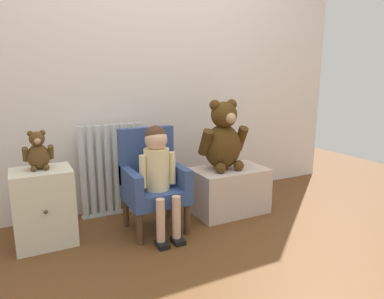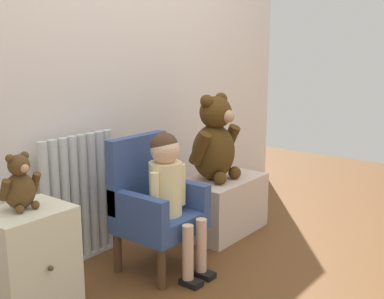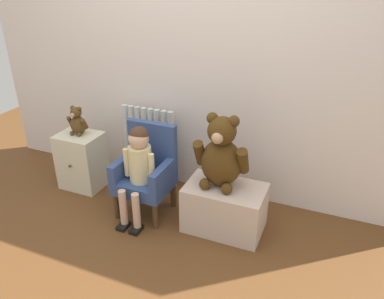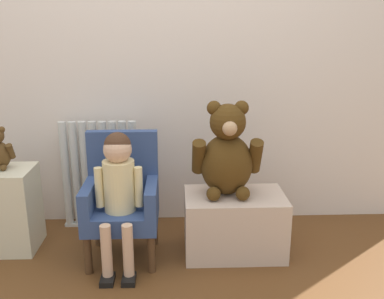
% 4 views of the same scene
% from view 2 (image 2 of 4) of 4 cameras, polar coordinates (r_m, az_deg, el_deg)
% --- Properties ---
extents(ground_plane, '(6.00, 6.00, 0.00)m').
position_cam_2_polar(ground_plane, '(2.51, 8.56, -15.80)').
color(ground_plane, brown).
extents(back_wall, '(3.80, 0.05, 2.40)m').
position_cam_2_polar(back_wall, '(2.91, -10.22, 12.53)').
color(back_wall, silver).
rests_on(back_wall, ground_plane).
extents(radiator, '(0.50, 0.05, 0.71)m').
position_cam_2_polar(radiator, '(2.72, -13.16, -5.75)').
color(radiator, silver).
rests_on(radiator, ground_plane).
extents(small_dresser, '(0.36, 0.31, 0.49)m').
position_cam_2_polar(small_dresser, '(2.26, -18.75, -12.68)').
color(small_dresser, beige).
rests_on(small_dresser, ground_plane).
extents(child_armchair, '(0.40, 0.37, 0.71)m').
position_cam_2_polar(child_armchair, '(2.58, -4.58, -6.46)').
color(child_armchair, '#32487E').
rests_on(child_armchair, ground_plane).
extents(child_figure, '(0.25, 0.35, 0.75)m').
position_cam_2_polar(child_figure, '(2.46, -2.72, -3.94)').
color(child_figure, beige).
rests_on(child_figure, ground_plane).
extents(low_bench, '(0.57, 0.36, 0.35)m').
position_cam_2_polar(low_bench, '(3.11, 3.51, -6.53)').
color(low_bench, beige).
rests_on(low_bench, ground_plane).
extents(large_teddy_bear, '(0.39, 0.27, 0.54)m').
position_cam_2_polar(large_teddy_bear, '(2.97, 2.69, 0.87)').
color(large_teddy_bear, '#483011').
rests_on(large_teddy_bear, low_bench).
extents(small_teddy_bear, '(0.18, 0.13, 0.25)m').
position_cam_2_polar(small_teddy_bear, '(2.16, -19.73, -3.95)').
color(small_teddy_bear, '#51371A').
rests_on(small_teddy_bear, small_dresser).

